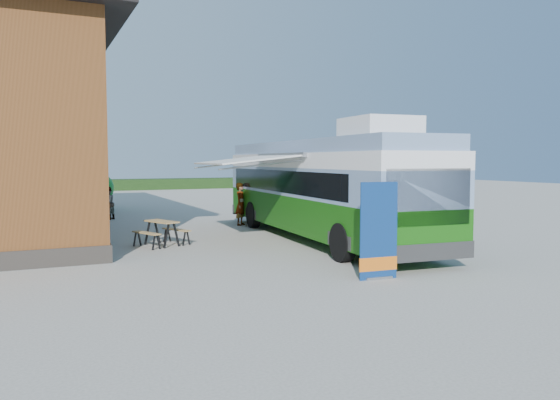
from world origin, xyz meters
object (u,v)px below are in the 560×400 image
picnic_table (162,227)px  person_a (241,204)px  bus (320,185)px  banner (379,240)px  person_b (108,203)px  slurry_tanker (84,188)px

picnic_table → person_a: size_ratio=1.00×
bus → banner: bearing=-102.6°
banner → person_a: 11.59m
person_a → person_b: size_ratio=1.17×
bus → person_a: (-1.14, 5.07, -1.02)m
banner → bus: bearing=77.4°
slurry_tanker → bus: bearing=-86.2°
slurry_tanker → banner: bearing=-96.7°
picnic_table → person_b: 9.00m
person_b → slurry_tanker: slurry_tanker is taller
banner → person_a: (0.80, 11.56, -0.03)m
banner → picnic_table: (-3.59, 7.27, -0.33)m
bus → person_b: (-6.16, 9.76, -1.15)m
person_a → bus: bearing=-123.3°
bus → banner: 6.85m
person_b → bus: bearing=72.6°
picnic_table → person_b: person_b is taller
person_b → person_a: bearing=87.3°
bus → slurry_tanker: bearing=116.4°
picnic_table → person_a: person_a is taller
picnic_table → slurry_tanker: (-1.16, 15.54, 0.62)m
bus → person_a: bearing=106.7°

